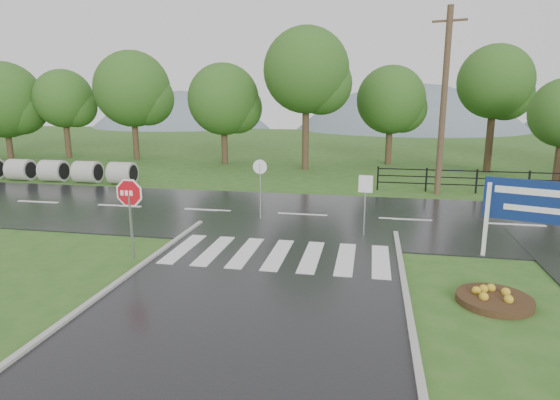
# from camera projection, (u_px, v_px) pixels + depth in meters

# --- Properties ---
(ground) EXTENTS (120.00, 120.00, 0.00)m
(ground) POSITION_uv_depth(u_px,v_px,m) (229.00, 340.00, 9.17)
(ground) COLOR #2E581D
(ground) RESTS_ON ground
(main_road) EXTENTS (90.00, 8.00, 0.04)m
(main_road) POSITION_uv_depth(u_px,v_px,m) (302.00, 215.00, 18.75)
(main_road) COLOR black
(main_road) RESTS_ON ground
(crosswalk) EXTENTS (6.50, 2.80, 0.02)m
(crosswalk) POSITION_uv_depth(u_px,v_px,m) (278.00, 254.00, 13.95)
(crosswalk) COLOR silver
(crosswalk) RESTS_ON ground
(fence_west) EXTENTS (9.58, 0.08, 1.20)m
(fence_west) POSITION_uv_depth(u_px,v_px,m) (477.00, 179.00, 22.90)
(fence_west) COLOR black
(fence_west) RESTS_ON ground
(hills) EXTENTS (102.00, 48.00, 48.00)m
(hills) POSITION_uv_depth(u_px,v_px,m) (373.00, 227.00, 74.17)
(hills) COLOR slate
(hills) RESTS_ON ground
(treeline) EXTENTS (83.20, 5.20, 10.00)m
(treeline) POSITION_uv_depth(u_px,v_px,m) (346.00, 166.00, 31.98)
(treeline) COLOR #265219
(treeline) RESTS_ON ground
(culvert_pipes) EXTENTS (9.70, 1.20, 1.20)m
(culvert_pipes) POSITION_uv_depth(u_px,v_px,m) (54.00, 171.00, 26.18)
(culvert_pipes) COLOR #9E9B93
(culvert_pipes) RESTS_ON ground
(stop_sign) EXTENTS (1.13, 0.09, 2.53)m
(stop_sign) POSITION_uv_depth(u_px,v_px,m) (130.00, 200.00, 13.39)
(stop_sign) COLOR #939399
(stop_sign) RESTS_ON ground
(estate_billboard) EXTENTS (2.60, 0.93, 2.35)m
(estate_billboard) POSITION_uv_depth(u_px,v_px,m) (534.00, 205.00, 13.38)
(estate_billboard) COLOR silver
(estate_billboard) RESTS_ON ground
(flower_bed) EXTENTS (1.68, 1.68, 0.34)m
(flower_bed) POSITION_uv_depth(u_px,v_px,m) (494.00, 298.00, 10.75)
(flower_bed) COLOR #332111
(flower_bed) RESTS_ON ground
(reg_sign_small) EXTENTS (0.47, 0.08, 2.12)m
(reg_sign_small) POSITION_uv_depth(u_px,v_px,m) (365.00, 194.00, 15.57)
(reg_sign_small) COLOR #939399
(reg_sign_small) RESTS_ON ground
(reg_sign_round) EXTENTS (0.55, 0.08, 2.35)m
(reg_sign_round) POSITION_uv_depth(u_px,v_px,m) (260.00, 182.00, 17.74)
(reg_sign_round) COLOR #939399
(reg_sign_round) RESTS_ON ground
(utility_pole_east) EXTENTS (1.52, 0.51, 8.71)m
(utility_pole_east) POSITION_uv_depth(u_px,v_px,m) (444.00, 102.00, 21.97)
(utility_pole_east) COLOR #473523
(utility_pole_east) RESTS_ON ground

